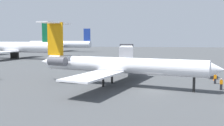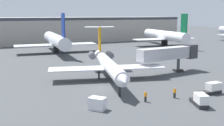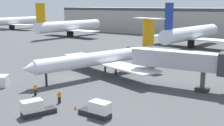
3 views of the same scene
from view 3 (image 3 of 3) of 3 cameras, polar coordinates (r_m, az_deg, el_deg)
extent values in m
cube|color=#424447|center=(50.39, -8.60, -3.22)|extent=(400.00, 400.00, 0.10)
cylinder|color=white|center=(51.55, -2.07, 1.02)|extent=(9.21, 26.09, 2.40)
cone|color=white|center=(44.66, -16.49, -1.11)|extent=(2.78, 2.72, 2.28)
cone|color=white|center=(60.99, 8.53, 2.54)|extent=(2.65, 3.04, 2.04)
cube|color=white|center=(47.71, 3.41, -0.96)|extent=(11.71, 7.11, 0.24)
cube|color=white|center=(57.23, -5.02, 1.12)|extent=(11.71, 7.11, 0.24)
cylinder|color=#595960|center=(56.69, 7.46, 2.30)|extent=(2.28, 3.48, 1.50)
cylinder|color=#595960|center=(59.60, 4.52, 2.82)|extent=(2.28, 3.48, 1.50)
cube|color=orange|center=(59.10, 7.40, 6.26)|extent=(1.07, 3.15, 5.72)
cube|color=white|center=(58.92, 7.47, 8.93)|extent=(7.19, 4.09, 0.20)
cylinder|color=black|center=(46.30, -13.15, -3.34)|extent=(0.36, 0.36, 2.07)
cylinder|color=black|center=(52.00, 0.77, -1.40)|extent=(0.36, 0.36, 2.07)
cylinder|color=black|center=(54.43, -1.40, -0.81)|extent=(0.36, 0.36, 2.07)
cube|color=#ADADB2|center=(44.66, 13.42, 0.69)|extent=(15.10, 4.21, 2.60)
cylinder|color=#4C4C51|center=(44.46, 17.86, -3.45)|extent=(0.70, 0.70, 3.21)
cube|color=#262626|center=(44.82, 17.76, -5.13)|extent=(1.80, 1.80, 0.50)
cube|color=black|center=(42.26, -15.23, -5.74)|extent=(0.28, 0.35, 0.85)
cube|color=orange|center=(42.05, -15.28, -4.80)|extent=(0.31, 0.43, 0.60)
sphere|color=tan|center=(41.94, -15.31, -4.24)|extent=(0.24, 0.24, 0.24)
cube|color=black|center=(38.32, -10.59, -7.32)|extent=(0.27, 0.34, 0.85)
cube|color=orange|center=(38.09, -10.63, -6.29)|extent=(0.30, 0.42, 0.60)
sphere|color=tan|center=(37.97, -10.66, -5.68)|extent=(0.24, 0.24, 0.24)
cube|color=#262628|center=(34.97, -14.55, -9.59)|extent=(2.73, 4.24, 0.60)
cube|color=white|center=(34.42, -15.90, -8.32)|extent=(2.16, 2.74, 1.30)
cube|color=#262628|center=(33.55, -3.50, -10.14)|extent=(4.01, 1.43, 0.60)
cube|color=white|center=(32.75, -2.41, -8.91)|extent=(2.41, 1.42, 1.30)
cube|color=silver|center=(48.30, -21.24, -3.41)|extent=(2.61, 2.74, 1.74)
cone|color=orange|center=(35.68, -7.42, -8.91)|extent=(0.36, 0.36, 0.55)
cube|color=#9E998E|center=(125.94, 19.94, 7.74)|extent=(150.67, 23.24, 11.61)
cube|color=#333842|center=(114.81, 18.53, 10.14)|extent=(150.67, 0.60, 1.20)
cylinder|color=silver|center=(162.06, -19.67, 7.97)|extent=(5.67, 35.49, 4.06)
cube|color=silver|center=(162.15, -19.63, 7.40)|extent=(29.93, 7.35, 0.30)
cube|color=black|center=(162.25, -19.59, 6.84)|extent=(1.20, 2.80, 2.40)
cylinder|color=white|center=(118.09, -8.51, 7.45)|extent=(5.77, 33.15, 4.16)
cube|color=orange|center=(108.43, -14.26, 9.82)|extent=(0.50, 4.01, 7.00)
cube|color=white|center=(118.22, -8.48, 6.64)|extent=(27.97, 7.35, 0.30)
cube|color=black|center=(118.37, -8.46, 5.86)|extent=(1.20, 2.80, 2.40)
cylinder|color=silver|center=(89.96, 15.80, 5.84)|extent=(6.81, 32.73, 4.02)
cube|color=navy|center=(76.90, 11.48, 9.27)|extent=(0.64, 4.01, 7.00)
cube|color=silver|center=(90.12, 15.74, 4.83)|extent=(27.72, 8.34, 0.30)
cube|color=black|center=(90.31, 15.69, 3.82)|extent=(1.20, 2.80, 2.40)
camera|label=1|loc=(77.74, -28.11, 6.23)|focal=40.37mm
camera|label=2|loc=(54.15, -64.37, 5.48)|focal=44.32mm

